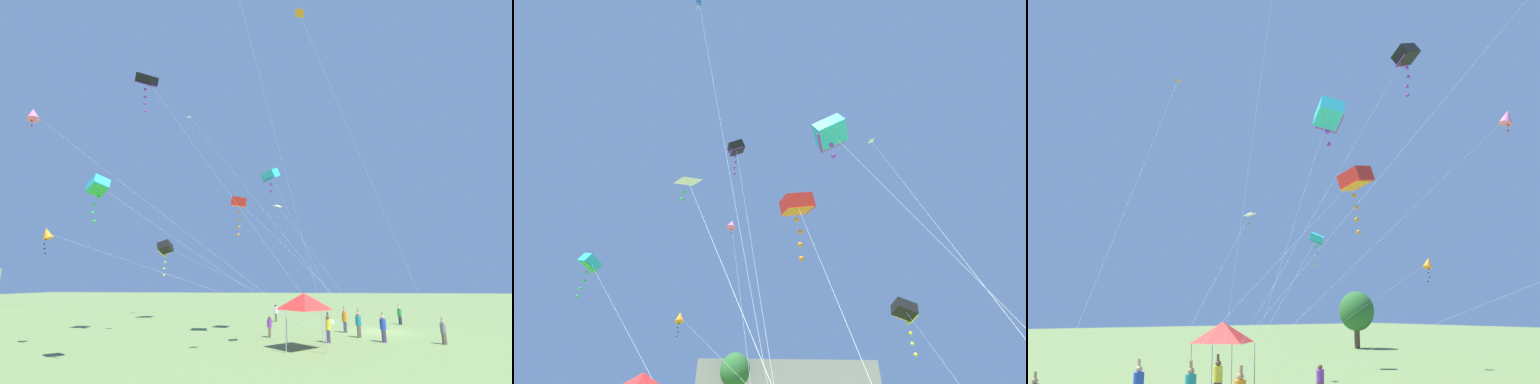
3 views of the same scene
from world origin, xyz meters
The scene contains 12 objects.
tree_far_right centered at (-28.29, 31.96, 3.69)m, with size 3.79×3.41×5.71m.
festival_tent centered at (-8.69, 6.25, 2.79)m, with size 2.55×2.55×3.30m.
person_yellow_shirt centered at (-6.01, 4.63, 0.96)m, with size 0.41×0.41×1.98m.
person_purple_shirt centered at (-4.10, 8.76, 0.80)m, with size 0.35×0.35×1.48m.
kite_white_delta_1 centered at (-8.83, 7.74, 8.80)m, with size 3.83×6.95×9.03m.
kite_orange_diamond_2 centered at (-10.30, 22.96, 7.05)m, with size 7.63×20.82×7.55m.
kite_black_box_3 centered at (-7.29, 18.55, 20.18)m, with size 2.10×15.33×21.10m.
kite_pink_diamond_5 centered at (-7.02, 28.57, 17.80)m, with size 1.52×24.78×18.54m.
kite_cyan_box_6 centered at (-15.02, 16.88, 8.78)m, with size 10.06×12.65×9.37m.
kite_cyan_box_8 centered at (-2.99, 8.62, 12.92)m, with size 2.72×6.84×13.69m.
kite_red_box_9 centered at (-4.12, 11.17, 10.31)m, with size 2.32×10.89×10.99m.
kite_orange_delta_10 centered at (-14.96, 5.79, 17.61)m, with size 10.29×9.19×18.49m.
Camera 3 is at (17.09, -7.38, 3.91)m, focal length 40.00 mm.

